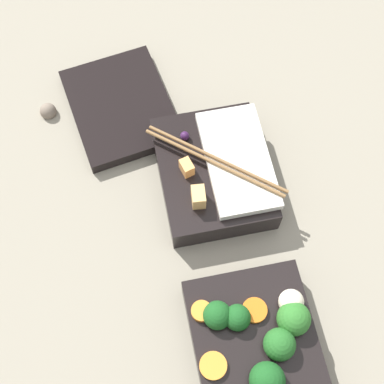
% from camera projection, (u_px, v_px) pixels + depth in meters
% --- Properties ---
extents(ground_plane, '(3.00, 3.00, 0.00)m').
position_uv_depth(ground_plane, '(233.00, 266.00, 0.73)').
color(ground_plane, gray).
extents(bento_tray_vegetable, '(0.19, 0.15, 0.08)m').
position_uv_depth(bento_tray_vegetable, '(256.00, 346.00, 0.66)').
color(bento_tray_vegetable, black).
rests_on(bento_tray_vegetable, ground_plane).
extents(bento_tray_rice, '(0.19, 0.17, 0.07)m').
position_uv_depth(bento_tray_rice, '(217.00, 171.00, 0.77)').
color(bento_tray_rice, black).
rests_on(bento_tray_rice, ground_plane).
extents(bento_lid, '(0.21, 0.18, 0.02)m').
position_uv_depth(bento_lid, '(121.00, 107.00, 0.83)').
color(bento_lid, black).
rests_on(bento_lid, ground_plane).
extents(pebble_2, '(0.03, 0.03, 0.03)m').
position_uv_depth(pebble_2, '(48.00, 111.00, 0.83)').
color(pebble_2, '#7A6B5B').
rests_on(pebble_2, ground_plane).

